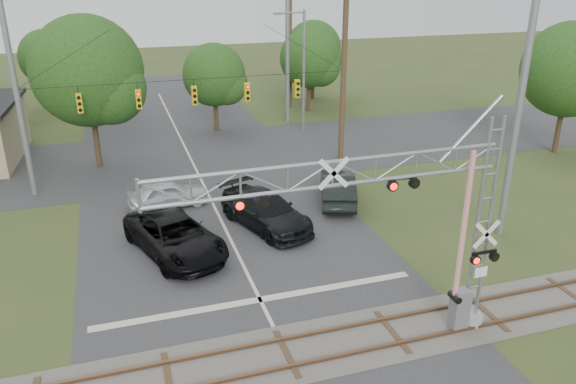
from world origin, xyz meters
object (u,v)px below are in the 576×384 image
object	(u,v)px
traffic_signal_span	(210,86)
streetlight	(302,65)
pickup_black	(175,236)
sedan_silver	(168,194)
crossing_gantry	(395,216)
car_dark	(266,211)

from	to	relation	value
traffic_signal_span	streetlight	distance (m)	11.68
pickup_black	sedan_silver	bearing A→B (deg)	68.38
crossing_gantry	traffic_signal_span	bearing A→B (deg)	98.06
crossing_gantry	car_dark	distance (m)	11.16
traffic_signal_span	sedan_silver	xyz separation A→B (m)	(-3.28, -4.02, -4.92)
traffic_signal_span	sedan_silver	size ratio (longest dim) A/B	4.49
crossing_gantry	pickup_black	world-z (taller)	crossing_gantry
sedan_silver	traffic_signal_span	bearing A→B (deg)	-46.07
pickup_black	sedan_silver	distance (m)	5.51
traffic_signal_span	car_dark	distance (m)	9.45
car_dark	streetlight	distance (m)	18.18
crossing_gantry	sedan_silver	world-z (taller)	crossing_gantry
crossing_gantry	pickup_black	size ratio (longest dim) A/B	1.90
traffic_signal_span	crossing_gantry	bearing A→B (deg)	-81.94
car_dark	traffic_signal_span	bearing A→B (deg)	78.08
crossing_gantry	car_dark	xyz separation A→B (m)	(-1.50, 10.30, -4.01)
crossing_gantry	car_dark	size ratio (longest dim) A/B	2.01
streetlight	pickup_black	bearing A→B (deg)	-124.64
car_dark	sedan_silver	bearing A→B (deg)	117.64
traffic_signal_span	streetlight	xyz separation A→B (m)	(8.51, 7.98, -0.51)
traffic_signal_span	car_dark	world-z (taller)	traffic_signal_span
sedan_silver	pickup_black	bearing A→B (deg)	169.95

